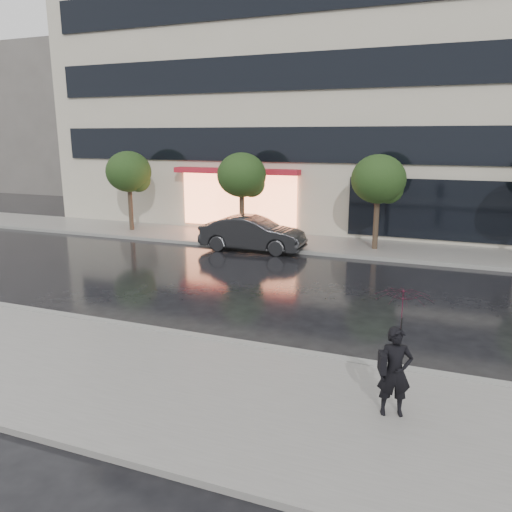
% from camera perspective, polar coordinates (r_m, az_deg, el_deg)
% --- Properties ---
extents(ground, '(120.00, 120.00, 0.00)m').
position_cam_1_polar(ground, '(13.01, -6.55, -7.64)').
color(ground, black).
rests_on(ground, ground).
extents(sidewalk_near, '(60.00, 4.50, 0.12)m').
position_cam_1_polar(sidewalk_near, '(10.48, -15.04, -13.13)').
color(sidewalk_near, slate).
rests_on(sidewalk_near, ground).
extents(sidewalk_far, '(60.00, 3.50, 0.12)m').
position_cam_1_polar(sidewalk_far, '(22.21, 5.80, 1.45)').
color(sidewalk_far, slate).
rests_on(sidewalk_far, ground).
extents(curb_near, '(60.00, 0.25, 0.14)m').
position_cam_1_polar(curb_near, '(12.18, -8.76, -8.88)').
color(curb_near, gray).
rests_on(curb_near, ground).
extents(curb_far, '(60.00, 0.25, 0.14)m').
position_cam_1_polar(curb_far, '(20.56, 4.49, 0.53)').
color(curb_far, gray).
rests_on(curb_far, ground).
extents(office_building, '(30.00, 12.76, 18.00)m').
position_cam_1_polar(office_building, '(29.56, 10.58, 21.72)').
color(office_building, beige).
rests_on(office_building, ground).
extents(bg_building_left, '(14.00, 10.00, 12.00)m').
position_cam_1_polar(bg_building_left, '(49.87, -22.03, 14.09)').
color(bg_building_left, '#59544F').
rests_on(bg_building_left, ground).
extents(tree_far_west, '(2.20, 2.20, 3.99)m').
position_cam_1_polar(tree_far_west, '(25.46, -14.20, 9.16)').
color(tree_far_west, '#33261C').
rests_on(tree_far_west, ground).
extents(tree_mid_west, '(2.20, 2.20, 3.99)m').
position_cam_1_polar(tree_mid_west, '(22.54, -1.48, 9.05)').
color(tree_mid_west, '#33261C').
rests_on(tree_mid_west, ground).
extents(tree_mid_east, '(2.20, 2.20, 3.99)m').
position_cam_1_polar(tree_mid_east, '(20.98, 13.99, 8.32)').
color(tree_mid_east, '#33261C').
rests_on(tree_mid_east, ground).
extents(parked_car, '(4.41, 1.63, 1.44)m').
position_cam_1_polar(parked_car, '(20.82, -0.39, 2.57)').
color(parked_car, black).
rests_on(parked_car, ground).
extents(pedestrian_with_umbrella, '(1.14, 1.15, 2.21)m').
position_cam_1_polar(pedestrian_with_umbrella, '(8.49, 16.10, -8.38)').
color(pedestrian_with_umbrella, black).
rests_on(pedestrian_with_umbrella, sidewalk_near).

